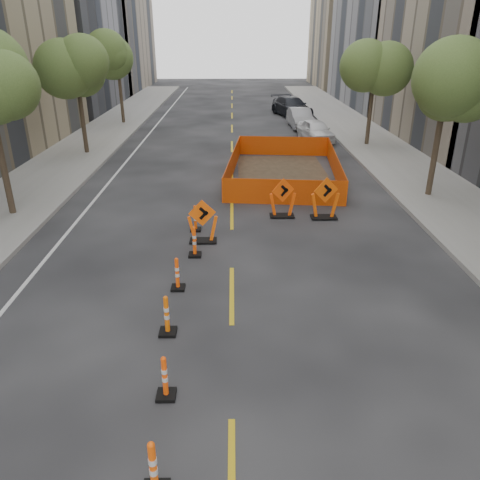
{
  "coord_description": "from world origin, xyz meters",
  "views": [
    {
      "loc": [
        0.05,
        -6.95,
        6.43
      ],
      "look_at": [
        0.24,
        5.1,
        1.1
      ],
      "focal_mm": 35.0,
      "sensor_mm": 36.0,
      "label": 1
    }
  ],
  "objects_px": {
    "channelizer_2": "(165,377)",
    "parked_car_far": "(292,107)",
    "chevron_sign_left": "(203,221)",
    "channelizer_5": "(194,241)",
    "chevron_sign_center": "(283,198)",
    "parked_car_mid": "(300,118)",
    "channelizer_4": "(177,274)",
    "channelizer_1": "(153,469)",
    "chevron_sign_right": "(325,198)",
    "parked_car_near": "(316,130)",
    "channelizer_6": "(195,218)",
    "channelizer_3": "(167,315)"
  },
  "relations": [
    {
      "from": "chevron_sign_right",
      "to": "channelizer_5",
      "type": "bearing_deg",
      "value": -161.79
    },
    {
      "from": "channelizer_5",
      "to": "parked_car_far",
      "type": "height_order",
      "value": "parked_car_far"
    },
    {
      "from": "channelizer_3",
      "to": "chevron_sign_center",
      "type": "relative_size",
      "value": 0.66
    },
    {
      "from": "parked_car_near",
      "to": "parked_car_mid",
      "type": "xyz_separation_m",
      "value": [
        -0.39,
        4.66,
        0.03
      ]
    },
    {
      "from": "channelizer_4",
      "to": "parked_car_mid",
      "type": "xyz_separation_m",
      "value": [
        6.55,
        24.04,
        0.22
      ]
    },
    {
      "from": "channelizer_1",
      "to": "channelizer_6",
      "type": "distance_m",
      "value": 10.43
    },
    {
      "from": "parked_car_near",
      "to": "parked_car_mid",
      "type": "relative_size",
      "value": 0.93
    },
    {
      "from": "chevron_sign_left",
      "to": "parked_car_mid",
      "type": "height_order",
      "value": "chevron_sign_left"
    },
    {
      "from": "channelizer_5",
      "to": "chevron_sign_right",
      "type": "height_order",
      "value": "chevron_sign_right"
    },
    {
      "from": "channelizer_5",
      "to": "parked_car_near",
      "type": "xyz_separation_m",
      "value": [
        6.62,
        17.29,
        0.17
      ]
    },
    {
      "from": "chevron_sign_right",
      "to": "parked_car_near",
      "type": "relative_size",
      "value": 0.41
    },
    {
      "from": "chevron_sign_right",
      "to": "parked_car_near",
      "type": "distance_m",
      "value": 14.22
    },
    {
      "from": "channelizer_2",
      "to": "parked_car_far",
      "type": "distance_m",
      "value": 34.18
    },
    {
      "from": "chevron_sign_center",
      "to": "channelizer_5",
      "type": "bearing_deg",
      "value": -153.13
    },
    {
      "from": "chevron_sign_center",
      "to": "parked_car_mid",
      "type": "relative_size",
      "value": 0.36
    },
    {
      "from": "channelizer_4",
      "to": "chevron_sign_left",
      "type": "xyz_separation_m",
      "value": [
        0.51,
        3.17,
        0.28
      ]
    },
    {
      "from": "channelizer_4",
      "to": "channelizer_5",
      "type": "relative_size",
      "value": 0.95
    },
    {
      "from": "channelizer_4",
      "to": "chevron_sign_left",
      "type": "bearing_deg",
      "value": 80.83
    },
    {
      "from": "chevron_sign_right",
      "to": "parked_car_near",
      "type": "xyz_separation_m",
      "value": [
        1.97,
        14.08,
        -0.14
      ]
    },
    {
      "from": "channelizer_3",
      "to": "parked_car_far",
      "type": "relative_size",
      "value": 0.19
    },
    {
      "from": "channelizer_5",
      "to": "parked_car_near",
      "type": "height_order",
      "value": "parked_car_near"
    },
    {
      "from": "channelizer_4",
      "to": "chevron_sign_right",
      "type": "relative_size",
      "value": 0.59
    },
    {
      "from": "chevron_sign_left",
      "to": "parked_car_far",
      "type": "height_order",
      "value": "parked_car_far"
    },
    {
      "from": "channelizer_5",
      "to": "chevron_sign_left",
      "type": "bearing_deg",
      "value": 79.63
    },
    {
      "from": "channelizer_5",
      "to": "chevron_sign_center",
      "type": "distance_m",
      "value": 4.6
    },
    {
      "from": "channelizer_3",
      "to": "channelizer_6",
      "type": "xyz_separation_m",
      "value": [
        0.2,
        6.26,
        -0.03
      ]
    },
    {
      "from": "channelizer_1",
      "to": "chevron_sign_left",
      "type": "distance_m",
      "value": 9.43
    },
    {
      "from": "channelizer_5",
      "to": "parked_car_mid",
      "type": "distance_m",
      "value": 22.82
    },
    {
      "from": "channelizer_1",
      "to": "chevron_sign_left",
      "type": "height_order",
      "value": "chevron_sign_left"
    },
    {
      "from": "channelizer_6",
      "to": "channelizer_1",
      "type": "bearing_deg",
      "value": -89.28
    },
    {
      "from": "channelizer_4",
      "to": "chevron_sign_left",
      "type": "distance_m",
      "value": 3.22
    },
    {
      "from": "channelizer_5",
      "to": "chevron_sign_right",
      "type": "xyz_separation_m",
      "value": [
        4.66,
        3.21,
        0.31
      ]
    },
    {
      "from": "chevron_sign_center",
      "to": "parked_car_near",
      "type": "relative_size",
      "value": 0.39
    },
    {
      "from": "channelizer_1",
      "to": "chevron_sign_right",
      "type": "bearing_deg",
      "value": 68.07
    },
    {
      "from": "channelizer_4",
      "to": "parked_car_near",
      "type": "bearing_deg",
      "value": 70.3
    },
    {
      "from": "channelizer_4",
      "to": "chevron_sign_right",
      "type": "xyz_separation_m",
      "value": [
        4.97,
        5.29,
        0.34
      ]
    },
    {
      "from": "chevron_sign_left",
      "to": "parked_car_near",
      "type": "distance_m",
      "value": 17.43
    },
    {
      "from": "channelizer_4",
      "to": "channelizer_6",
      "type": "xyz_separation_m",
      "value": [
        0.19,
        4.17,
        0.0
      ]
    },
    {
      "from": "channelizer_1",
      "to": "channelizer_6",
      "type": "bearing_deg",
      "value": 90.72
    },
    {
      "from": "chevron_sign_center",
      "to": "parked_car_far",
      "type": "distance_m",
      "value": 24.13
    },
    {
      "from": "parked_car_near",
      "to": "parked_car_far",
      "type": "distance_m",
      "value": 10.05
    },
    {
      "from": "channelizer_4",
      "to": "parked_car_near",
      "type": "height_order",
      "value": "parked_car_near"
    },
    {
      "from": "channelizer_4",
      "to": "channelizer_5",
      "type": "distance_m",
      "value": 2.11
    },
    {
      "from": "channelizer_2",
      "to": "channelizer_5",
      "type": "distance_m",
      "value": 6.26
    },
    {
      "from": "channelizer_3",
      "to": "channelizer_6",
      "type": "relative_size",
      "value": 1.06
    },
    {
      "from": "channelizer_5",
      "to": "chevron_sign_center",
      "type": "height_order",
      "value": "chevron_sign_center"
    },
    {
      "from": "chevron_sign_center",
      "to": "chevron_sign_right",
      "type": "height_order",
      "value": "chevron_sign_right"
    },
    {
      "from": "chevron_sign_left",
      "to": "channelizer_3",
      "type": "bearing_deg",
      "value": -105.83
    },
    {
      "from": "parked_car_near",
      "to": "parked_car_mid",
      "type": "distance_m",
      "value": 4.68
    },
    {
      "from": "channelizer_5",
      "to": "channelizer_6",
      "type": "distance_m",
      "value": 2.09
    }
  ]
}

